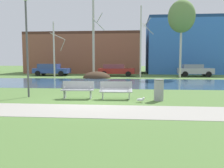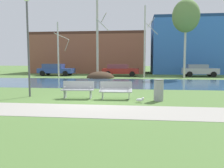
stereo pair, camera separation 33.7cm
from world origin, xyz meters
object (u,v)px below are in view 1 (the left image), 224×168
object	(u,v)px
seagull	(141,100)
streetlamp	(26,29)
parked_sedan_second_red	(116,70)
parked_hatch_third_silver	(194,70)
trash_bin	(159,90)
bench_left	(78,89)
parked_van_nearest_blue	(51,69)
bench_right	(116,90)

from	to	relation	value
seagull	streetlamp	size ratio (longest dim) A/B	0.08
parked_sedan_second_red	parked_hatch_third_silver	bearing A→B (deg)	2.02
trash_bin	streetlamp	distance (m)	7.36
bench_left	seagull	distance (m)	3.26
bench_left	trash_bin	xyz separation A→B (m)	(4.00, -0.25, 0.06)
parked_van_nearest_blue	parked_sedan_second_red	bearing A→B (deg)	-0.86
bench_left	trash_bin	distance (m)	4.01
seagull	parked_hatch_third_silver	size ratio (longest dim) A/B	0.10
bench_right	parked_hatch_third_silver	size ratio (longest dim) A/B	0.40
bench_right	trash_bin	bearing A→B (deg)	-6.88
bench_left	bench_right	xyz separation A→B (m)	(1.93, 0.00, 0.00)
streetlamp	parked_sedan_second_red	xyz separation A→B (m)	(3.38, 16.96, -2.75)
parked_sedan_second_red	parked_hatch_third_silver	distance (m)	9.43
seagull	parked_van_nearest_blue	xyz separation A→B (m)	(-10.70, 18.23, 0.65)
parked_van_nearest_blue	bench_left	bearing A→B (deg)	-66.47
streetlamp	parked_van_nearest_blue	distance (m)	17.97
bench_right	seagull	bearing A→B (deg)	-35.19
trash_bin	parked_sedan_second_red	distance (m)	17.83
bench_right	trash_bin	world-z (taller)	trash_bin
bench_left	seagull	size ratio (longest dim) A/B	3.99
bench_left	parked_hatch_third_silver	bearing A→B (deg)	60.17
trash_bin	seagull	world-z (taller)	trash_bin
streetlamp	parked_hatch_third_silver	size ratio (longest dim) A/B	1.29
bench_right	streetlamp	world-z (taller)	streetlamp
streetlamp	trash_bin	bearing A→B (deg)	-4.71
bench_left	trash_bin	world-z (taller)	trash_bin
trash_bin	parked_sedan_second_red	bearing A→B (deg)	100.77
bench_left	bench_right	bearing A→B (deg)	0.00
streetlamp	parked_van_nearest_blue	xyz separation A→B (m)	(-4.86, 17.09, -2.74)
streetlamp	parked_sedan_second_red	bearing A→B (deg)	78.73
seagull	streetlamp	world-z (taller)	streetlamp
bench_left	parked_sedan_second_red	xyz separation A→B (m)	(0.67, 17.26, 0.30)
bench_left	parked_van_nearest_blue	xyz separation A→B (m)	(-7.57, 17.39, 0.31)
trash_bin	parked_hatch_third_silver	xyz separation A→B (m)	(6.09, 17.85, 0.24)
parked_hatch_third_silver	parked_van_nearest_blue	bearing A→B (deg)	-179.32
trash_bin	parked_van_nearest_blue	xyz separation A→B (m)	(-11.57, 17.64, 0.24)
trash_bin	parked_sedan_second_red	xyz separation A→B (m)	(-3.33, 17.51, 0.23)
bench_left	parked_van_nearest_blue	world-z (taller)	parked_van_nearest_blue
seagull	parked_van_nearest_blue	size ratio (longest dim) A/B	0.09
bench_left	streetlamp	bearing A→B (deg)	173.62
seagull	streetlamp	bearing A→B (deg)	168.88
bench_left	seagull	xyz separation A→B (m)	(3.13, -0.84, -0.34)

